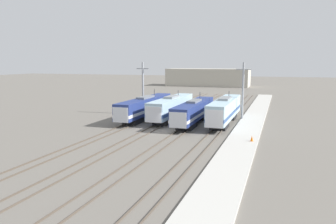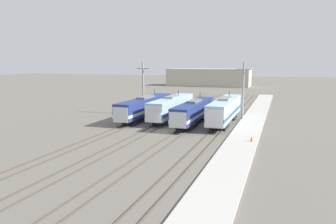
# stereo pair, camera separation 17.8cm
# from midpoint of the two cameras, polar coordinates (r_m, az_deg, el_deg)

# --- Properties ---
(ground_plane) EXTENTS (400.00, 400.00, 0.00)m
(ground_plane) POSITION_cam_midpoint_polar(r_m,az_deg,el_deg) (48.64, -0.39, -3.39)
(ground_plane) COLOR #666059
(rail_pair_far_left) EXTENTS (1.51, 120.00, 0.15)m
(rail_pair_far_left) POSITION_cam_midpoint_polar(r_m,az_deg,el_deg) (51.46, -8.01, -2.72)
(rail_pair_far_left) COLOR #4C4238
(rail_pair_far_left) RESTS_ON ground_plane
(rail_pair_center_left) EXTENTS (1.51, 120.00, 0.15)m
(rail_pair_center_left) POSITION_cam_midpoint_polar(r_m,az_deg,el_deg) (49.47, -3.03, -3.11)
(rail_pair_center_left) COLOR #4C4238
(rail_pair_center_left) RESTS_ON ground_plane
(rail_pair_center_right) EXTENTS (1.51, 120.00, 0.15)m
(rail_pair_center_right) POSITION_cam_midpoint_polar(r_m,az_deg,el_deg) (47.89, 2.33, -3.50)
(rail_pair_center_right) COLOR #4C4238
(rail_pair_center_right) RESTS_ON ground_plane
(rail_pair_far_right) EXTENTS (1.51, 120.00, 0.15)m
(rail_pair_far_right) POSITION_cam_midpoint_polar(r_m,az_deg,el_deg) (46.75, 8.00, -3.87)
(rail_pair_far_right) COLOR #4C4238
(rail_pair_far_right) RESTS_ON ground_plane
(locomotive_far_left) EXTENTS (2.86, 20.05, 5.02)m
(locomotive_far_left) POSITION_cam_midpoint_polar(r_m,az_deg,el_deg) (59.33, -3.99, 0.83)
(locomotive_far_left) COLOR black
(locomotive_far_left) RESTS_ON ground_plane
(locomotive_center_left) EXTENTS (2.95, 18.00, 4.89)m
(locomotive_center_left) POSITION_cam_midpoint_polar(r_m,az_deg,el_deg) (58.09, 0.58, 0.76)
(locomotive_center_left) COLOR #232326
(locomotive_center_left) RESTS_ON ground_plane
(locomotive_center_right) EXTENTS (2.81, 18.43, 4.95)m
(locomotive_center_right) POSITION_cam_midpoint_polar(r_m,az_deg,el_deg) (54.32, 4.54, 0.05)
(locomotive_center_right) COLOR black
(locomotive_center_right) RESTS_ON ground_plane
(locomotive_far_right) EXTENTS (2.86, 18.96, 5.05)m
(locomotive_far_right) POSITION_cam_midpoint_polar(r_m,az_deg,el_deg) (55.25, 9.91, 0.29)
(locomotive_far_right) COLOR #232326
(locomotive_far_right) RESTS_ON ground_plane
(catenary_tower_left) EXTENTS (2.54, 0.36, 10.16)m
(catenary_tower_left) POSITION_cam_midpoint_polar(r_m,az_deg,el_deg) (63.79, -4.26, 4.24)
(catenary_tower_left) COLOR gray
(catenary_tower_left) RESTS_ON ground_plane
(catenary_tower_right) EXTENTS (2.54, 0.36, 10.16)m
(catenary_tower_right) POSITION_cam_midpoint_polar(r_m,az_deg,el_deg) (58.88, 13.04, 3.67)
(catenary_tower_right) COLOR gray
(catenary_tower_right) RESTS_ON ground_plane
(platform) EXTENTS (4.00, 120.00, 0.27)m
(platform) POSITION_cam_midpoint_polar(r_m,az_deg,el_deg) (46.13, 13.26, -4.12)
(platform) COLOR #B7B5AD
(platform) RESTS_ON ground_plane
(traffic_cone) EXTENTS (0.40, 0.40, 0.70)m
(traffic_cone) POSITION_cam_midpoint_polar(r_m,az_deg,el_deg) (42.80, 14.48, -4.49)
(traffic_cone) COLOR orange
(traffic_cone) RESTS_ON platform
(depot_building) EXTENTS (34.77, 12.91, 7.40)m
(depot_building) POSITION_cam_midpoint_polar(r_m,az_deg,el_deg) (142.82, 7.15, 6.00)
(depot_building) COLOR #B2AD9E
(depot_building) RESTS_ON ground_plane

